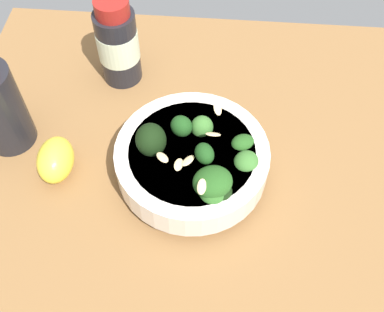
% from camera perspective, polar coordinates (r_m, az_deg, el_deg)
% --- Properties ---
extents(ground_plane, '(0.68, 0.68, 0.04)m').
position_cam_1_polar(ground_plane, '(0.58, 1.20, -6.49)').
color(ground_plane, brown).
extents(bowl_of_broccoli, '(0.18, 0.18, 0.09)m').
position_cam_1_polar(bowl_of_broccoli, '(0.55, 0.12, -0.47)').
color(bowl_of_broccoli, silver).
rests_on(bowl_of_broccoli, ground_plane).
extents(lemon_wedge, '(0.07, 0.05, 0.05)m').
position_cam_1_polar(lemon_wedge, '(0.59, -16.44, -0.44)').
color(lemon_wedge, yellow).
rests_on(lemon_wedge, ground_plane).
extents(bottle_tall, '(0.06, 0.06, 0.13)m').
position_cam_1_polar(bottle_tall, '(0.65, -9.12, 13.55)').
color(bottle_tall, black).
rests_on(bottle_tall, ground_plane).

